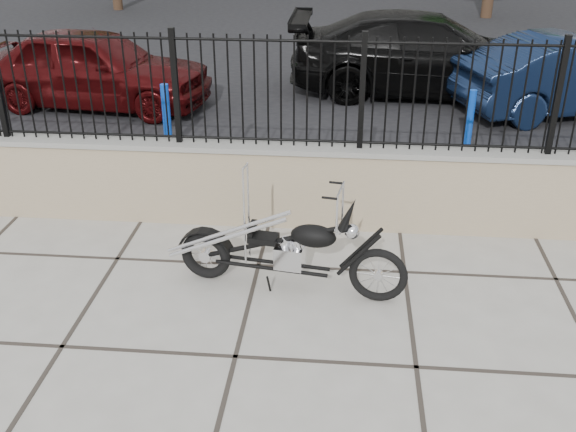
{
  "coord_description": "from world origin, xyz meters",
  "views": [
    {
      "loc": [
        0.85,
        -4.45,
        3.58
      ],
      "look_at": [
        0.32,
        1.4,
        0.64
      ],
      "focal_mm": 42.0,
      "sensor_mm": 36.0,
      "label": 1
    }
  ],
  "objects_px": {
    "car_black": "(427,54)",
    "car_blue": "(575,75)",
    "chopper_motorcycle": "(285,230)",
    "car_red": "(95,68)"
  },
  "relations": [
    {
      "from": "chopper_motorcycle",
      "to": "car_blue",
      "type": "height_order",
      "value": "car_blue"
    },
    {
      "from": "chopper_motorcycle",
      "to": "car_red",
      "type": "relative_size",
      "value": 0.53
    },
    {
      "from": "car_black",
      "to": "car_red",
      "type": "bearing_deg",
      "value": 103.21
    },
    {
      "from": "chopper_motorcycle",
      "to": "car_blue",
      "type": "distance_m",
      "value": 7.36
    },
    {
      "from": "car_red",
      "to": "car_black",
      "type": "bearing_deg",
      "value": -70.59
    },
    {
      "from": "chopper_motorcycle",
      "to": "car_black",
      "type": "xyz_separation_m",
      "value": [
        1.95,
        6.94,
        0.09
      ]
    },
    {
      "from": "car_black",
      "to": "chopper_motorcycle",
      "type": "bearing_deg",
      "value": 164.53
    },
    {
      "from": "car_black",
      "to": "car_blue",
      "type": "distance_m",
      "value": 2.56
    },
    {
      "from": "car_black",
      "to": "car_blue",
      "type": "height_order",
      "value": "car_black"
    },
    {
      "from": "car_red",
      "to": "car_blue",
      "type": "xyz_separation_m",
      "value": [
        8.15,
        0.36,
        -0.03
      ]
    }
  ]
}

